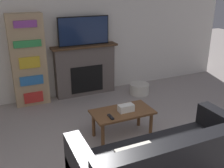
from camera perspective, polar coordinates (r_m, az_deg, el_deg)
The scene contains 8 objects.
wall_back at distance 5.20m, azimuth -5.98°, elevation 12.50°, with size 6.49×0.06×2.70m.
fireplace at distance 5.23m, azimuth -5.88°, elevation 3.10°, with size 1.29×0.28×1.01m.
tv at distance 5.03m, azimuth -6.13°, elevation 11.42°, with size 0.99×0.03×0.54m.
coffee_table at distance 3.77m, azimuth 2.27°, elevation -6.74°, with size 0.87×0.47×0.41m.
tissue_box at distance 3.72m, azimuth 3.06°, elevation -5.24°, with size 0.22×0.12×0.10m.
remote_control at distance 3.56m, azimuth -0.30°, elevation -7.16°, with size 0.04×0.15×0.02m.
bookshelf at distance 4.91m, azimuth -17.70°, elevation 4.84°, with size 0.60×0.29×1.65m.
storage_basket at distance 5.36m, azimuth 5.97°, elevation -1.02°, with size 0.39×0.39×0.21m.
Camera 1 is at (-1.62, -1.19, 2.08)m, focal length 42.00 mm.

